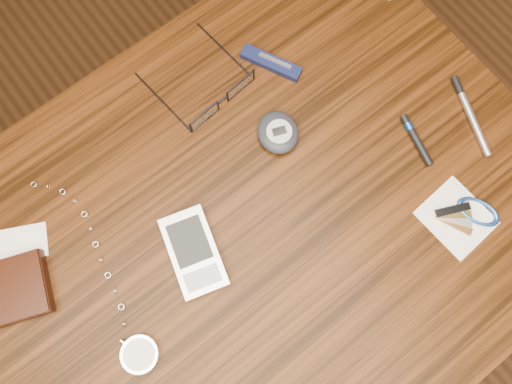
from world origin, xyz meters
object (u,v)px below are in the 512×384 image
Objects in this scene: eyeglasses at (219,98)px; pedometer at (278,132)px; wallet_and_card at (8,290)px; pocket_watch at (137,348)px; pda_phone at (194,252)px; pocket_knife at (271,63)px; notepad_keys at (467,214)px; desk at (227,260)px; silver_pen at (468,110)px.

eyeglasses is 0.10m from pedometer.
wallet_and_card is 0.20m from pocket_watch.
eyeglasses is 1.09× the size of pda_phone.
pocket_knife is (0.50, 0.05, -0.01)m from wallet_and_card.
eyeglasses is 1.68× the size of pedometer.
pocket_knife reaches higher than notepad_keys.
eyeglasses is at bearing 110.21° from pedometer.
desk is at bearing -125.67° from eyeglasses.
desk is 9.22× the size of notepad_keys.
desk is 0.26m from eyeglasses.
pocket_watch is 2.98× the size of notepad_keys.
desk is at bearing -141.39° from pocket_knife.
silver_pen is at bearing 45.94° from notepad_keys.
notepad_keys is (0.14, -0.26, -0.01)m from pedometer.
pda_phone is (-0.03, 0.02, 0.11)m from desk.
pocket_watch is 0.50m from notepad_keys.
pocket_knife is (0.07, 0.10, -0.01)m from pedometer.
notepad_keys is (0.58, -0.31, -0.01)m from wallet_and_card.
pedometer is 0.67× the size of silver_pen.
notepad_keys is at bearing -16.29° from pocket_watch.
eyeglasses reaches higher than silver_pen.
wallet_and_card is at bearing 152.71° from desk.
pda_phone is 1.23× the size of notepad_keys.
silver_pen is at bearing -7.62° from desk.
eyeglasses is 0.10m from pocket_knife.
pocket_watch is 2.42× the size of pda_phone.
desk is 0.32m from pocket_knife.
desk is 0.37m from notepad_keys.
pda_phone reaches higher than pocket_knife.
pda_phone is (-0.17, -0.16, -0.00)m from eyeglasses.
wallet_and_card is at bearing 164.31° from silver_pen.
pocket_watch reaches higher than silver_pen.
wallet_and_card is at bearing 173.85° from pedometer.
wallet_and_card is at bearing 153.92° from pda_phone.
pedometer is 0.30m from notepad_keys.
wallet_and_card is 0.50m from pocket_knife.
silver_pen is at bearing -2.21° from pocket_watch.
wallet_and_card reaches higher than silver_pen.
eyeglasses reaches higher than pocket_watch.
pedometer is 0.80× the size of notepad_keys.
desk is 0.44m from silver_pen.
silver_pen is (0.29, -0.24, -0.01)m from eyeglasses.
pda_phone is (0.14, 0.06, 0.00)m from pocket_watch.
pocket_watch is 3.32× the size of pocket_knife.
pocket_knife is (-0.07, 0.36, 0.00)m from notepad_keys.
pda_phone is 1.54× the size of pedometer.
silver_pen is at bearing -40.22° from eyeglasses.
wallet_and_card is 0.26m from pda_phone.
pedometer is (0.44, -0.05, 0.00)m from wallet_and_card.
pocket_watch is 0.15m from pda_phone.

